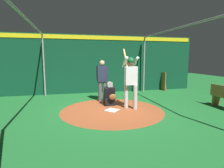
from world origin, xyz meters
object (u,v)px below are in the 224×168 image
(home_plate, at_px, (112,110))
(batter, at_px, (131,77))
(umpire, at_px, (102,78))
(bat_rack, at_px, (163,82))
(catcher, at_px, (110,96))

(home_plate, relative_size, batter, 0.19)
(umpire, bearing_deg, batter, 29.85)
(umpire, xyz_separation_m, bat_rack, (-1.87, 3.94, -0.49))
(home_plate, height_order, batter, batter)
(home_plate, height_order, catcher, catcher)
(bat_rack, bearing_deg, batter, -44.18)
(home_plate, distance_m, umpire, 1.78)
(umpire, height_order, bat_rack, umpire)
(home_plate, relative_size, bat_rack, 0.40)
(batter, relative_size, umpire, 1.25)
(catcher, xyz_separation_m, umpire, (-0.76, -0.15, 0.62))
(catcher, bearing_deg, umpire, -168.63)
(batter, bearing_deg, catcher, -134.27)
(catcher, height_order, umpire, umpire)
(batter, xyz_separation_m, bat_rack, (-3.24, 3.15, -0.66))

